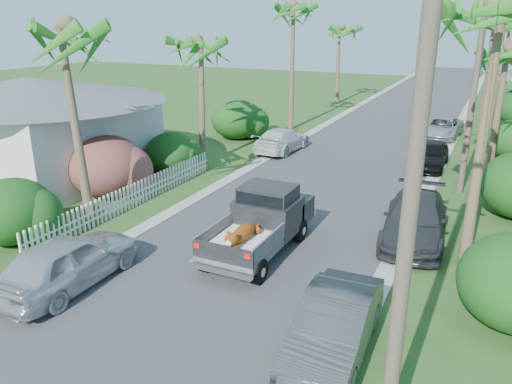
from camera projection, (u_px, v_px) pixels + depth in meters
The scene contains 30 objects.
ground at pixel (185, 309), 12.98m from camera, with size 120.00×120.00×0.00m, color #2A501E.
road at pixel (388, 129), 34.21m from camera, with size 8.00×100.00×0.02m, color #38383A.
curb_left at pixel (328, 123), 35.98m from camera, with size 0.60×100.00×0.06m, color #A5A39E.
curb_right at pixel (455, 134), 32.43m from camera, with size 0.60×100.00×0.06m, color #A5A39E.
pickup_truck at pixel (264, 219), 16.15m from camera, with size 1.98×5.12×2.06m.
parked_car_rn at pixel (334, 327), 11.03m from camera, with size 1.48×4.23×1.39m, color #323638.
parked_car_rm at pixel (415, 220), 16.85m from camera, with size 2.01×4.94×1.43m, color #2F3134.
parked_car_rf at pixel (430, 155), 25.08m from camera, with size 1.61×4.00×1.36m, color black.
parked_car_rd at pixel (442, 128), 31.46m from camera, with size 2.05×4.45×1.24m, color #ABAEB3.
parked_car_ln at pixel (68, 261), 13.88m from camera, with size 1.80×4.47×1.52m, color silver.
parked_car_lf at pixel (282, 140), 28.23m from camera, with size 1.83×4.51×1.31m, color silver.
palm_l_a at pixel (64, 26), 15.81m from camera, with size 4.40×4.40×8.20m.
palm_l_b at pixel (200, 41), 23.96m from camera, with size 4.40×4.40×7.40m.
palm_l_c at pixel (293, 6), 31.54m from camera, with size 4.40×4.40×9.20m.
palm_l_d at pixel (340, 28), 42.42m from camera, with size 4.40×4.40×7.70m.
palm_r_a at pixel (502, 8), 13.04m from camera, with size 4.40×4.40×8.70m.
palm_r_b at pixel (508, 49), 21.04m from camera, with size 4.40×4.40×7.20m.
palm_r_c at pixel (508, 2), 29.84m from camera, with size 4.40×4.40×9.40m.
palm_r_d at pixel (510, 24), 42.06m from camera, with size 4.40×4.40×8.00m.
shrub_l_a at pixel (11, 211), 16.56m from camera, with size 2.60×2.86×2.20m, color #124014.
shrub_l_b at pixel (107, 167), 20.87m from camera, with size 3.00×3.30×2.60m, color #B51949.
shrub_l_c at pixel (171, 153), 24.20m from camera, with size 2.40×2.64×2.00m, color #124014.
shrub_l_d at pixel (237, 119), 31.18m from camera, with size 3.20×3.52×2.40m, color #124014.
shrub_r_c at pixel (512, 140), 26.53m from camera, with size 2.60×2.86×2.10m, color #124014.
picket_fence at pixel (135, 194), 19.96m from camera, with size 0.10×11.00×1.00m, color white.
house_left at pixel (35, 131), 23.59m from camera, with size 9.00×8.00×4.60m.
utility_pole_a at pixel (411, 199), 7.46m from camera, with size 1.60×0.26×9.00m.
utility_pole_b at pixel (475, 85), 20.20m from camera, with size 1.60×0.26×9.00m.
utility_pole_c at pixel (489, 60), 32.94m from camera, with size 1.60×0.26×9.00m.
utility_pole_d at pixel (496, 48), 45.68m from camera, with size 1.60×0.26×9.00m.
Camera 1 is at (6.57, -9.32, 7.16)m, focal length 35.00 mm.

